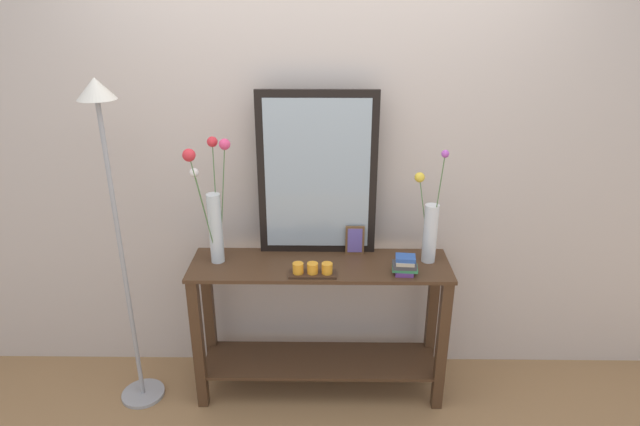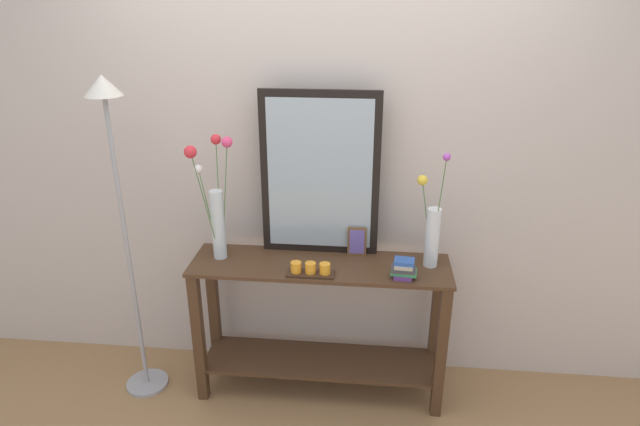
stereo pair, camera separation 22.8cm
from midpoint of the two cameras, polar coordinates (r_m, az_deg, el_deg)
ground_plane at (r=3.35m, az=2.05°, el=-18.09°), size 7.00×6.00×0.02m
wall_back at (r=2.97m, az=2.81°, el=6.49°), size 6.40×0.08×2.70m
console_table at (r=3.05m, az=2.18°, el=-10.92°), size 1.38×0.37×0.82m
mirror_leaning at (r=2.85m, az=2.29°, el=4.02°), size 0.63×0.03×0.89m
tall_vase_left at (r=2.85m, az=-8.78°, el=0.66°), size 0.23×0.22×0.68m
vase_right at (r=2.86m, az=14.01°, el=-1.90°), size 0.14×0.16×0.63m
candle_tray at (r=2.76m, az=1.36°, el=-6.08°), size 0.24×0.09×0.07m
picture_frame_small at (r=2.95m, az=6.14°, el=-3.05°), size 0.10×0.01×0.16m
book_stack at (r=2.77m, az=11.19°, el=-5.87°), size 0.14×0.10×0.10m
floor_lamp at (r=2.88m, az=-18.44°, el=2.09°), size 0.24×0.24×1.80m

